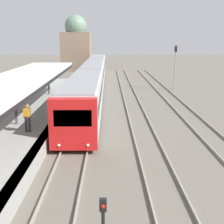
# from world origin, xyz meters

# --- Properties ---
(platform_canopy) EXTENTS (4.00, 27.47, 2.83)m
(platform_canopy) POSITION_xyz_m (-3.86, 17.16, 3.58)
(platform_canopy) COLOR beige
(platform_canopy) RESTS_ON station_platform
(person_on_platform) EXTENTS (0.40, 0.40, 1.66)m
(person_on_platform) POSITION_xyz_m (-2.78, 15.49, 1.85)
(person_on_platform) COLOR #2D2D33
(person_on_platform) RESTS_ON station_platform
(train_near) EXTENTS (2.59, 44.78, 3.18)m
(train_near) POSITION_xyz_m (0.00, 36.37, 1.76)
(train_near) COLOR red
(train_near) RESTS_ON ground_plane
(signal_post_near) EXTENTS (0.20, 0.21, 1.90)m
(signal_post_near) POSITION_xyz_m (1.73, 5.81, 1.17)
(signal_post_near) COLOR black
(signal_post_near) RESTS_ON ground_plane
(signal_mast_far) EXTENTS (0.28, 0.29, 5.30)m
(signal_mast_far) POSITION_xyz_m (9.90, 35.77, 3.31)
(signal_mast_far) COLOR gray
(signal_mast_far) RESTS_ON ground_plane
(distant_domed_building) EXTENTS (5.52, 5.52, 10.55)m
(distant_domed_building) POSITION_xyz_m (-4.36, 59.95, 4.87)
(distant_domed_building) COLOR #89705B
(distant_domed_building) RESTS_ON ground_plane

